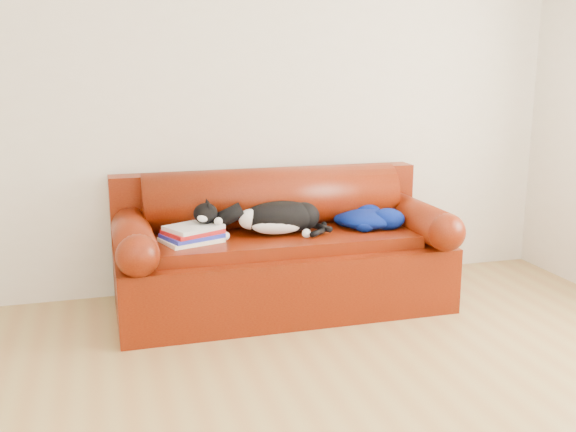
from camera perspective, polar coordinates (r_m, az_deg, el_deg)
The scene contains 7 objects.
ground at distance 3.14m, azimuth 5.54°, elevation -16.94°, with size 4.50×4.50×0.00m, color olive.
room_shell at distance 2.80m, azimuth 8.61°, elevation 14.91°, with size 4.52×4.02×2.61m.
sofa_base at distance 4.38m, azimuth -0.52°, elevation -4.71°, with size 2.10×0.90×0.50m.
sofa_back at distance 4.53m, azimuth -1.36°, elevation -0.14°, with size 2.10×1.01×0.88m.
book_stack at distance 4.11m, azimuth -8.10°, elevation -1.50°, with size 0.40×0.35×0.10m.
cat at distance 4.24m, azimuth -0.75°, elevation -0.22°, with size 0.72×0.32×0.26m.
blanket at distance 4.46m, azimuth 6.78°, elevation -0.18°, with size 0.46×0.41×0.14m.
Camera 1 is at (-1.03, -2.53, 1.56)m, focal length 42.00 mm.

